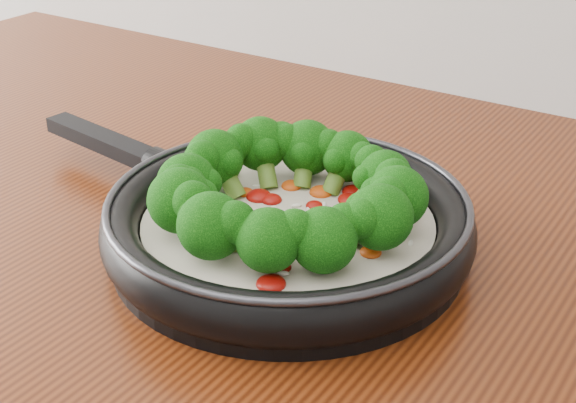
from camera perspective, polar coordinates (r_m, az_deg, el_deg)
The scene contains 1 object.
skillet at distance 0.69m, azimuth -0.22°, elevation -0.89°, with size 0.52×0.36×0.09m.
Camera 1 is at (0.37, 0.52, 1.27)m, focal length 50.86 mm.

